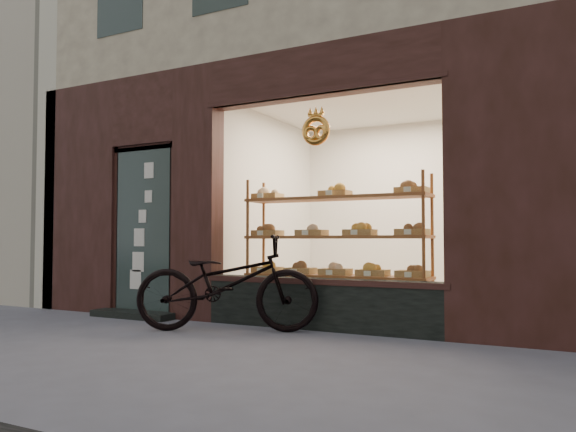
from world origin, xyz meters
The scene contains 4 objects.
ground centered at (0.00, 0.00, 0.00)m, with size 90.00×90.00×0.00m, color #4E4F58.
neighbor_left centered at (-9.60, 5.50, 4.50)m, with size 12.00×7.00×9.00m, color beige.
display_shelf centered at (0.45, 2.55, 0.83)m, with size 2.20×0.45×1.70m.
bicycle centered at (-0.38, 1.55, 0.51)m, with size 0.68×1.95×1.02m, color black.
Camera 1 is at (2.96, -3.45, 0.96)m, focal length 35.00 mm.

